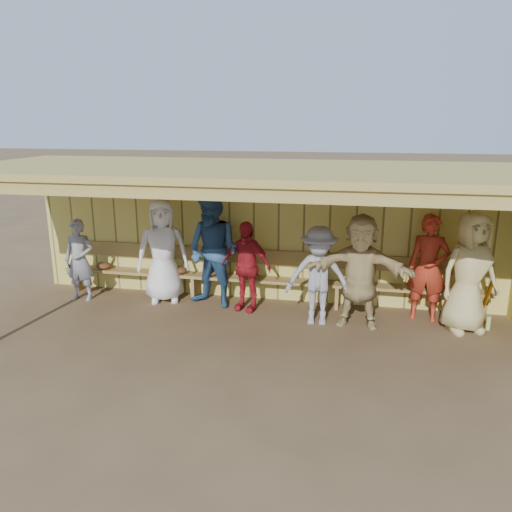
{
  "coord_description": "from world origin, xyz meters",
  "views": [
    {
      "loc": [
        1.54,
        -7.22,
        3.16
      ],
      "look_at": [
        0.0,
        0.35,
        1.05
      ],
      "focal_mm": 35.0,
      "sensor_mm": 36.0,
      "label": 1
    }
  ],
  "objects": [
    {
      "name": "player_h",
      "position": [
        3.27,
        0.47,
        0.94
      ],
      "size": [
        1.07,
        0.91,
        1.87
      ],
      "primitive_type": "imported",
      "rotation": [
        0.0,
        0.0,
        0.4
      ],
      "color": "tan",
      "rests_on": "ground"
    },
    {
      "name": "player_g",
      "position": [
        2.72,
        0.81,
        0.87
      ],
      "size": [
        0.69,
        0.51,
        1.74
      ],
      "primitive_type": "imported",
      "rotation": [
        0.0,
        0.0,
        -0.15
      ],
      "color": "#A82E1A",
      "rests_on": "ground"
    },
    {
      "name": "player_a",
      "position": [
        -3.27,
        0.56,
        0.74
      ],
      "size": [
        0.56,
        0.39,
        1.48
      ],
      "primitive_type": "imported",
      "rotation": [
        0.0,
        0.0,
        0.06
      ],
      "color": "gray",
      "rests_on": "ground"
    },
    {
      "name": "player_f",
      "position": [
        1.65,
        0.33,
        0.9
      ],
      "size": [
        1.7,
        0.66,
        1.8
      ],
      "primitive_type": "imported",
      "rotation": [
        0.0,
        0.0,
        -0.08
      ],
      "color": "tan",
      "rests_on": "ground"
    },
    {
      "name": "dugout_structure",
      "position": [
        0.39,
        0.69,
        1.69
      ],
      "size": [
        8.8,
        3.2,
        2.5
      ],
      "color": "#D2C25A",
      "rests_on": "ground"
    },
    {
      "name": "dugout_equipment",
      "position": [
        -0.9,
        0.99,
        0.49
      ],
      "size": [
        6.92,
        0.62,
        0.8
      ],
      "color": "orange",
      "rests_on": "ground"
    },
    {
      "name": "player_e",
      "position": [
        1.01,
        0.29,
        0.8
      ],
      "size": [
        1.06,
        0.64,
        1.59
      ],
      "primitive_type": "imported",
      "rotation": [
        0.0,
        0.0,
        0.05
      ],
      "color": "gray",
      "rests_on": "ground"
    },
    {
      "name": "player_b",
      "position": [
        -1.78,
        0.81,
        0.93
      ],
      "size": [
        1.05,
        0.86,
        1.86
      ],
      "primitive_type": "imported",
      "rotation": [
        0.0,
        0.0,
        0.34
      ],
      "color": "white",
      "rests_on": "ground"
    },
    {
      "name": "player_d",
      "position": [
        -0.24,
        0.67,
        0.77
      ],
      "size": [
        0.97,
        0.59,
        1.55
      ],
      "primitive_type": "imported",
      "rotation": [
        0.0,
        0.0,
        -0.25
      ],
      "color": "#AD1B23",
      "rests_on": "ground"
    },
    {
      "name": "player_c",
      "position": [
        -0.82,
        0.73,
        0.99
      ],
      "size": [
        1.15,
        1.02,
        1.98
      ],
      "primitive_type": "imported",
      "rotation": [
        0.0,
        0.0,
        -0.33
      ],
      "color": "#2D517B",
      "rests_on": "ground"
    },
    {
      "name": "bench",
      "position": [
        0.0,
        1.12,
        0.53
      ],
      "size": [
        7.6,
        0.34,
        0.93
      ],
      "color": "#A08344",
      "rests_on": "ground"
    },
    {
      "name": "ground",
      "position": [
        0.0,
        0.0,
        0.0
      ],
      "size": [
        90.0,
        90.0,
        0.0
      ],
      "primitive_type": "plane",
      "color": "brown",
      "rests_on": "ground"
    }
  ]
}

